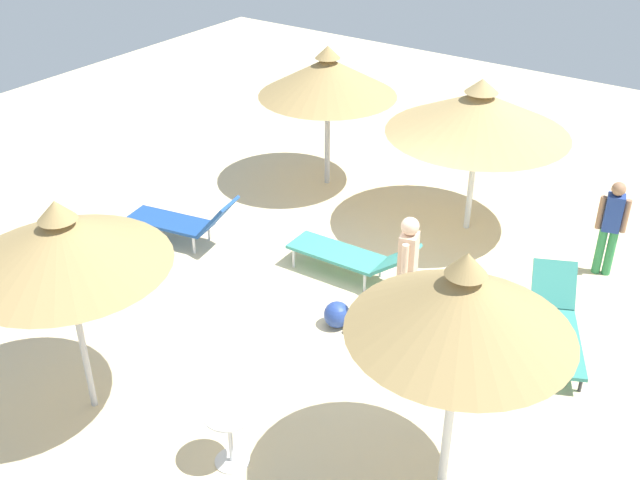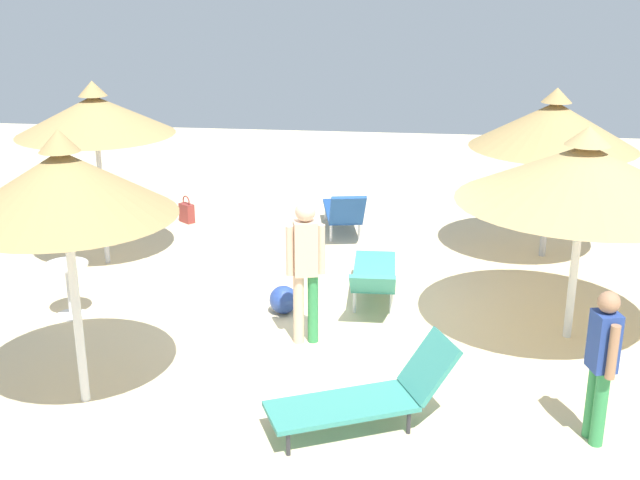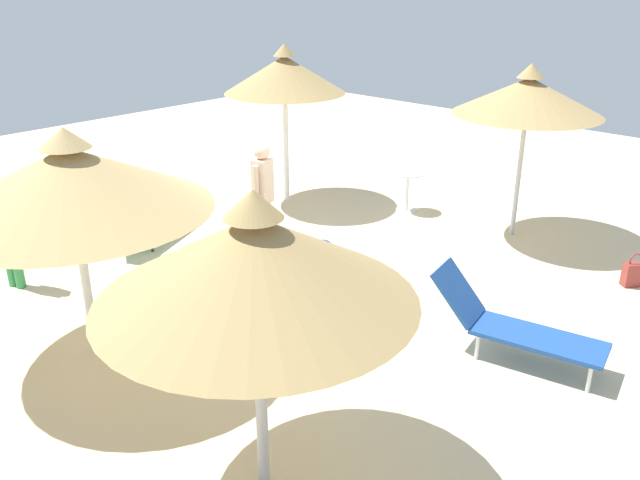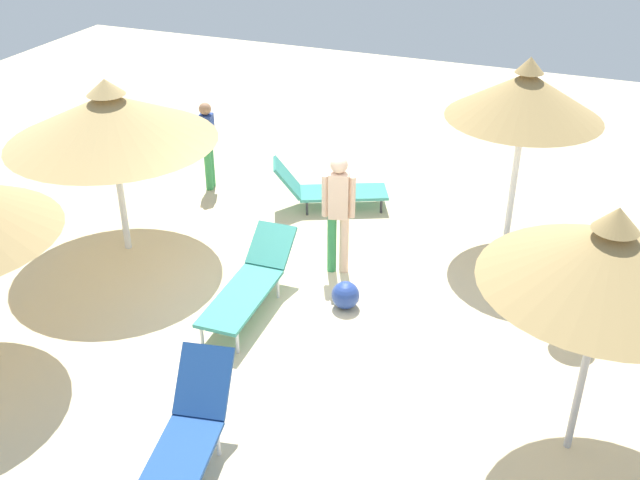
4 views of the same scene
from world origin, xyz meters
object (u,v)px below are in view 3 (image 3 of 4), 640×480
object	(u,v)px
person_standing_far_right	(263,193)
parasol_umbrella_center	(255,260)
lounge_chair_front	(290,272)
person_standing_back	(7,228)
parasol_umbrella_near_right	(70,179)
lounge_chair_far_left	(148,222)
parasol_umbrella_edge	(528,96)
handbag	(634,274)
parasol_umbrella_back	(285,75)
side_table_round	(408,185)
lounge_chair_near_left	(511,324)
beach_ball	(323,252)

from	to	relation	value
person_standing_far_right	parasol_umbrella_center	bearing A→B (deg)	-133.12
lounge_chair_front	person_standing_back	world-z (taller)	person_standing_back
parasol_umbrella_near_right	lounge_chair_far_left	world-z (taller)	parasol_umbrella_near_right
parasol_umbrella_edge	person_standing_back	xyz separation A→B (m)	(-6.46, 4.15, -1.42)
lounge_chair_far_left	person_standing_back	distance (m)	2.23
parasol_umbrella_edge	handbag	world-z (taller)	parasol_umbrella_edge
parasol_umbrella_back	person_standing_back	distance (m)	5.37
parasol_umbrella_near_right	parasol_umbrella_center	bearing A→B (deg)	-91.78
parasol_umbrella_edge	side_table_round	world-z (taller)	parasol_umbrella_edge
lounge_chair_near_left	person_standing_back	distance (m)	6.63
parasol_umbrella_near_right	lounge_chair_far_left	bearing A→B (deg)	45.42
parasol_umbrella_edge	lounge_chair_far_left	bearing A→B (deg)	135.90
lounge_chair_far_left	side_table_round	world-z (taller)	lounge_chair_far_left
parasol_umbrella_near_right	person_standing_far_right	size ratio (longest dim) A/B	1.66
parasol_umbrella_back	lounge_chair_near_left	size ratio (longest dim) A/B	1.45
lounge_chair_near_left	lounge_chair_far_left	bearing A→B (deg)	97.79
person_standing_far_right	beach_ball	world-z (taller)	person_standing_far_right
person_standing_far_right	parasol_umbrella_back	bearing A→B (deg)	38.08
lounge_chair_front	parasol_umbrella_back	bearing A→B (deg)	45.96
person_standing_back	handbag	world-z (taller)	person_standing_back
lounge_chair_far_left	side_table_round	size ratio (longest dim) A/B	2.69
parasol_umbrella_back	parasol_umbrella_near_right	world-z (taller)	parasol_umbrella_back
lounge_chair_front	lounge_chair_far_left	world-z (taller)	lounge_chair_far_left
lounge_chair_front	lounge_chair_near_left	distance (m)	2.90
beach_ball	parasol_umbrella_back	bearing A→B (deg)	55.52
beach_ball	lounge_chair_near_left	bearing A→B (deg)	-98.27
parasol_umbrella_center	beach_ball	world-z (taller)	parasol_umbrella_center
lounge_chair_near_left	handbag	xyz separation A→B (m)	(2.84, -0.40, -0.24)
parasol_umbrella_near_right	beach_ball	distance (m)	4.07
lounge_chair_near_left	lounge_chair_far_left	world-z (taller)	lounge_chair_near_left
lounge_chair_far_left	person_standing_far_right	bearing A→B (deg)	-64.11
lounge_chair_near_left	parasol_umbrella_back	bearing A→B (deg)	69.29
handbag	parasol_umbrella_center	bearing A→B (deg)	170.47
parasol_umbrella_edge	parasol_umbrella_near_right	bearing A→B (deg)	164.64
handbag	person_standing_back	bearing A→B (deg)	132.71
parasol_umbrella_back	lounge_chair_far_left	world-z (taller)	parasol_umbrella_back
parasol_umbrella_back	parasol_umbrella_center	distance (m)	7.47
parasol_umbrella_edge	person_standing_back	distance (m)	7.81
parasol_umbrella_edge	lounge_chair_near_left	distance (m)	4.32
lounge_chair_near_left	person_standing_back	size ratio (longest dim) A/B	1.29
person_standing_far_right	lounge_chair_near_left	bearing A→B (deg)	-90.90
lounge_chair_front	handbag	world-z (taller)	lounge_chair_front
handbag	side_table_round	xyz separation A→B (m)	(0.39, 4.12, 0.31)
lounge_chair_front	lounge_chair_near_left	bearing A→B (deg)	-76.46
person_standing_far_right	beach_ball	xyz separation A→B (m)	(0.41, -0.82, -0.84)
parasol_umbrella_near_right	person_standing_far_right	distance (m)	3.40
lounge_chair_front	handbag	size ratio (longest dim) A/B	4.21
lounge_chair_near_left	handbag	bearing A→B (deg)	-8.00
parasol_umbrella_back	lounge_chair_front	world-z (taller)	parasol_umbrella_back
side_table_round	beach_ball	world-z (taller)	side_table_round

